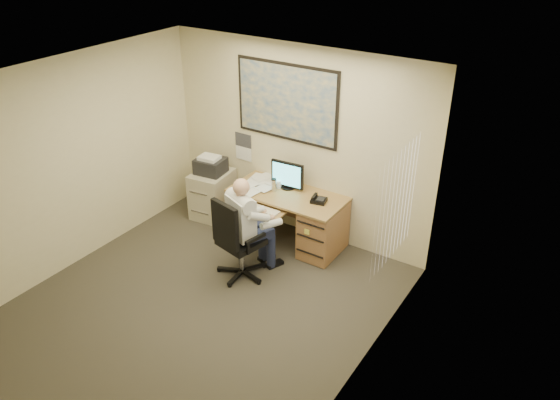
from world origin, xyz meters
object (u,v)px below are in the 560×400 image
Objects in this scene: person at (242,228)px; office_chair at (240,255)px; desk at (308,219)px; filing_cabinet at (212,190)px.

office_chair is at bearing -60.01° from person.
office_chair is at bearing -109.03° from desk.
filing_cabinet is (-1.66, -0.02, -0.02)m from desk.
person is at bearing -111.06° from desk.
office_chair is 0.36m from person.
filing_cabinet is at bearing -179.21° from desk.
desk is at bearing 83.55° from office_chair.
person is at bearing -43.65° from filing_cabinet.
person is at bearing 110.60° from office_chair.
person reaches higher than desk.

